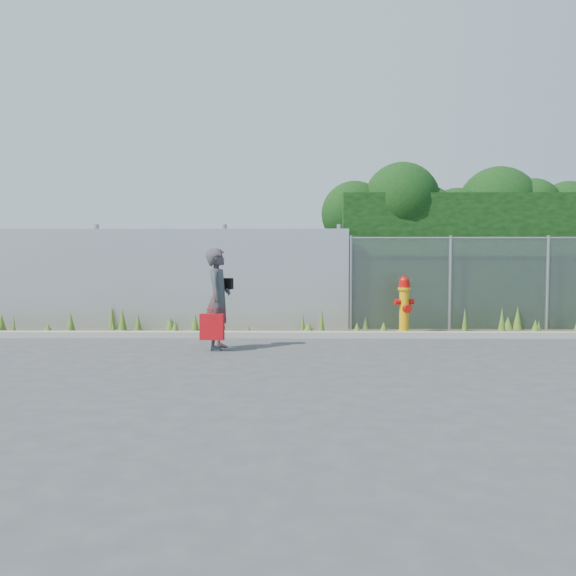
{
  "coord_description": "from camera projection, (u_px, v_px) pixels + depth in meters",
  "views": [
    {
      "loc": [
        -0.21,
        -9.15,
        1.55
      ],
      "look_at": [
        -0.3,
        1.4,
        1.0
      ],
      "focal_mm": 35.0,
      "sensor_mm": 36.0,
      "label": 1
    }
  ],
  "objects": [
    {
      "name": "ground",
      "position": [
        306.0,
        353.0,
        9.22
      ],
      "size": [
        80.0,
        80.0,
        0.0
      ],
      "primitive_type": "plane",
      "color": "#3C3D3F",
      "rests_on": "ground"
    },
    {
      "name": "curb",
      "position": [
        303.0,
        335.0,
        11.01
      ],
      "size": [
        16.0,
        0.22,
        0.12
      ],
      "primitive_type": "cube",
      "color": "#9A968B",
      "rests_on": "ground"
    },
    {
      "name": "weed_strip",
      "position": [
        263.0,
        327.0,
        11.66
      ],
      "size": [
        16.0,
        1.31,
        0.54
      ],
      "color": "#413A25",
      "rests_on": "ground"
    },
    {
      "name": "corrugated_fence",
      "position": [
        153.0,
        279.0,
        12.19
      ],
      "size": [
        8.5,
        0.21,
        2.3
      ],
      "color": "#B2B6BA",
      "rests_on": "ground"
    },
    {
      "name": "chainlink_fence",
      "position": [
        499.0,
        283.0,
        12.12
      ],
      "size": [
        6.5,
        0.07,
        2.05
      ],
      "color": "gray",
      "rests_on": "ground"
    },
    {
      "name": "hedge",
      "position": [
        483.0,
        238.0,
        13.09
      ],
      "size": [
        7.73,
        2.04,
        3.77
      ],
      "color": "black",
      "rests_on": "ground"
    },
    {
      "name": "fire_hydrant",
      "position": [
        404.0,
        305.0,
        11.51
      ],
      "size": [
        0.41,
        0.37,
        1.22
      ],
      "rotation": [
        0.0,
        0.0,
        0.23
      ],
      "color": "#DB9E0B",
      "rests_on": "ground"
    },
    {
      "name": "woman",
      "position": [
        218.0,
        299.0,
        9.56
      ],
      "size": [
        0.48,
        0.67,
        1.73
      ],
      "primitive_type": "imported",
      "rotation": [
        0.0,
        0.0,
        1.46
      ],
      "color": "#0E5A5A",
      "rests_on": "ground"
    },
    {
      "name": "red_tote_bag",
      "position": [
        212.0,
        327.0,
        9.36
      ],
      "size": [
        0.4,
        0.15,
        0.52
      ],
      "rotation": [
        0.0,
        0.0,
        -0.06
      ],
      "color": "#AF0A14"
    },
    {
      "name": "black_shoulder_bag",
      "position": [
        226.0,
        284.0,
        9.71
      ],
      "size": [
        0.26,
        0.11,
        0.19
      ],
      "rotation": [
        0.0,
        0.0,
        -0.37
      ],
      "color": "black"
    }
  ]
}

